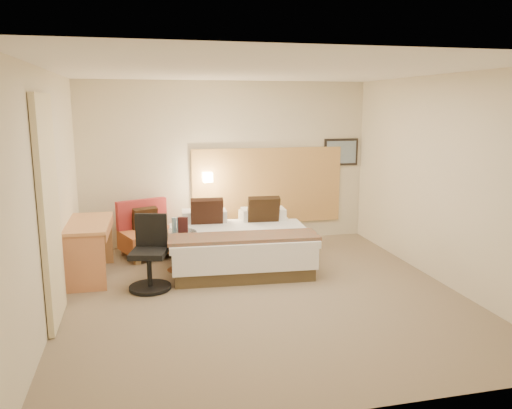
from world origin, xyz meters
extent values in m
cube|color=#7B6953|center=(0.00, 0.00, -0.01)|extent=(4.80, 5.00, 0.02)
cube|color=white|center=(0.00, 0.00, 2.71)|extent=(4.80, 5.00, 0.02)
cube|color=beige|center=(0.00, 2.51, 1.35)|extent=(4.80, 0.02, 2.70)
cube|color=beige|center=(0.00, -2.51, 1.35)|extent=(4.80, 0.02, 2.70)
cube|color=beige|center=(-2.41, 0.00, 1.35)|extent=(0.02, 5.00, 2.70)
cube|color=beige|center=(2.41, 0.00, 1.35)|extent=(0.02, 5.00, 2.70)
cube|color=tan|center=(0.70, 2.47, 0.95)|extent=(2.60, 0.04, 1.30)
cube|color=black|center=(2.02, 2.48, 1.50)|extent=(0.62, 0.03, 0.47)
cube|color=slate|center=(2.02, 2.46, 1.50)|extent=(0.54, 0.01, 0.39)
cylinder|color=silver|center=(-0.35, 2.42, 1.15)|extent=(0.02, 0.12, 0.02)
cube|color=#F4E3BE|center=(-0.35, 2.36, 1.15)|extent=(0.15, 0.15, 0.15)
cube|color=beige|center=(-2.36, -0.25, 1.22)|extent=(0.06, 0.90, 2.42)
cylinder|color=#84B4CC|center=(-0.99, 1.17, 0.67)|extent=(0.08, 0.08, 0.20)
cylinder|color=#8AB6D6|center=(-0.92, 1.17, 0.67)|extent=(0.08, 0.08, 0.20)
cube|color=#381717|center=(-0.88, 1.08, 0.68)|extent=(0.14, 0.09, 0.22)
cube|color=#493A24|center=(-0.07, 1.27, 0.09)|extent=(1.98, 1.98, 0.17)
cube|color=white|center=(-0.07, 1.27, 0.32)|extent=(2.04, 2.04, 0.29)
cube|color=white|center=(-0.08, 1.00, 0.51)|extent=(2.06, 1.51, 0.10)
cube|color=white|center=(-0.48, 2.01, 0.54)|extent=(0.69, 0.41, 0.17)
cube|color=white|center=(0.44, 1.95, 0.54)|extent=(0.69, 0.41, 0.17)
cube|color=silver|center=(-0.49, 1.76, 0.64)|extent=(0.69, 0.41, 0.17)
cube|color=white|center=(0.42, 1.70, 0.64)|extent=(0.69, 0.41, 0.17)
cube|color=black|center=(-0.48, 1.57, 0.72)|extent=(0.49, 0.29, 0.49)
cube|color=black|center=(0.38, 1.51, 0.72)|extent=(0.49, 0.29, 0.49)
cube|color=#C25227|center=(-0.11, 0.62, 0.58)|extent=(2.04, 0.66, 0.05)
cube|color=#AA8650|center=(-1.52, 1.57, 0.05)|extent=(0.10, 0.10, 0.10)
cube|color=#AD7E51|center=(-0.92, 1.81, 0.05)|extent=(0.10, 0.10, 0.10)
cube|color=#9C6749|center=(-1.72, 2.10, 0.05)|extent=(0.10, 0.10, 0.10)
cube|color=tan|center=(-1.12, 2.33, 0.05)|extent=(0.10, 0.10, 0.10)
cube|color=#A4582C|center=(-1.32, 1.95, 0.25)|extent=(1.00, 0.95, 0.30)
cube|color=maroon|center=(-1.43, 2.22, 0.62)|extent=(0.79, 0.40, 0.45)
cube|color=black|center=(-1.39, 2.12, 0.55)|extent=(0.42, 0.31, 0.39)
cylinder|color=silver|center=(-0.94, 1.14, 0.01)|extent=(0.43, 0.43, 0.02)
cylinder|color=silver|center=(-0.94, 1.14, 0.29)|extent=(0.05, 0.05, 0.53)
cylinder|color=silver|center=(-0.94, 1.14, 0.56)|extent=(0.64, 0.64, 0.01)
cube|color=tan|center=(-2.14, 1.16, 0.75)|extent=(0.60, 1.25, 0.04)
cube|color=#CE7F51|center=(-2.15, 0.58, 0.37)|extent=(0.52, 0.05, 0.73)
cube|color=#A16C3F|center=(-2.12, 1.74, 0.37)|extent=(0.52, 0.05, 0.73)
cube|color=#AC6E43|center=(-2.09, 1.16, 0.67)|extent=(0.49, 1.17, 0.10)
cylinder|color=black|center=(-1.36, 0.49, 0.03)|extent=(0.65, 0.65, 0.04)
cylinder|color=black|center=(-1.36, 0.49, 0.26)|extent=(0.07, 0.07, 0.41)
cube|color=black|center=(-1.36, 0.49, 0.48)|extent=(0.52, 0.52, 0.07)
cube|color=black|center=(-1.31, 0.67, 0.73)|extent=(0.41, 0.15, 0.43)
camera|label=1|loc=(-1.42, -5.69, 2.31)|focal=35.00mm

